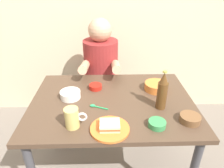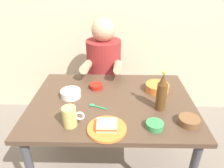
# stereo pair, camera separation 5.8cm
# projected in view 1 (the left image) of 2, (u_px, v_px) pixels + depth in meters

# --- Properties ---
(dining_table) EXTENTS (1.10, 0.80, 0.74)m
(dining_table) POSITION_uv_depth(u_px,v_px,m) (112.00, 111.00, 1.45)
(dining_table) COLOR #4C3828
(dining_table) RESTS_ON ground
(stool) EXTENTS (0.34, 0.34, 0.45)m
(stool) POSITION_uv_depth(u_px,v_px,m) (102.00, 99.00, 2.14)
(stool) COLOR #4C4C51
(stool) RESTS_ON ground
(person_seated) EXTENTS (0.33, 0.56, 0.72)m
(person_seated) POSITION_uv_depth(u_px,v_px,m) (101.00, 62.00, 1.93)
(person_seated) COLOR maroon
(person_seated) RESTS_ON stool
(plate_orange) EXTENTS (0.22, 0.22, 0.01)m
(plate_orange) POSITION_uv_depth(u_px,v_px,m) (110.00, 129.00, 1.14)
(plate_orange) COLOR orange
(plate_orange) RESTS_ON dining_table
(sandwich) EXTENTS (0.11, 0.09, 0.04)m
(sandwich) POSITION_uv_depth(u_px,v_px,m) (110.00, 125.00, 1.13)
(sandwich) COLOR beige
(sandwich) RESTS_ON plate_orange
(beer_mug) EXTENTS (0.13, 0.08, 0.12)m
(beer_mug) POSITION_uv_depth(u_px,v_px,m) (72.00, 118.00, 1.14)
(beer_mug) COLOR #D1BC66
(beer_mug) RESTS_ON dining_table
(beer_bottle) EXTENTS (0.06, 0.06, 0.26)m
(beer_bottle) POSITION_uv_depth(u_px,v_px,m) (162.00, 92.00, 1.27)
(beer_bottle) COLOR #593819
(beer_bottle) RESTS_ON dining_table
(rice_bowl_white) EXTENTS (0.14, 0.14, 0.05)m
(rice_bowl_white) POSITION_uv_depth(u_px,v_px,m) (70.00, 94.00, 1.42)
(rice_bowl_white) COLOR silver
(rice_bowl_white) RESTS_ON dining_table
(sambal_bowl_red) EXTENTS (0.10, 0.10, 0.03)m
(sambal_bowl_red) POSITION_uv_depth(u_px,v_px,m) (95.00, 87.00, 1.54)
(sambal_bowl_red) COLOR #B21E14
(sambal_bowl_red) RESTS_ON dining_table
(soup_bowl_orange) EXTENTS (0.17, 0.17, 0.05)m
(soup_bowl_orange) POSITION_uv_depth(u_px,v_px,m) (156.00, 86.00, 1.52)
(soup_bowl_orange) COLOR orange
(soup_bowl_orange) RESTS_ON dining_table
(condiment_bowl_brown) EXTENTS (0.12, 0.12, 0.04)m
(condiment_bowl_brown) POSITION_uv_depth(u_px,v_px,m) (190.00, 118.00, 1.19)
(condiment_bowl_brown) COLOR brown
(condiment_bowl_brown) RESTS_ON dining_table
(dip_bowl_green) EXTENTS (0.10, 0.10, 0.03)m
(dip_bowl_green) POSITION_uv_depth(u_px,v_px,m) (157.00, 124.00, 1.16)
(dip_bowl_green) COLOR #388C4C
(dip_bowl_green) RESTS_ON dining_table
(spoon) EXTENTS (0.12, 0.06, 0.01)m
(spoon) POSITION_uv_depth(u_px,v_px,m) (96.00, 106.00, 1.33)
(spoon) COLOR #26A559
(spoon) RESTS_ON dining_table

